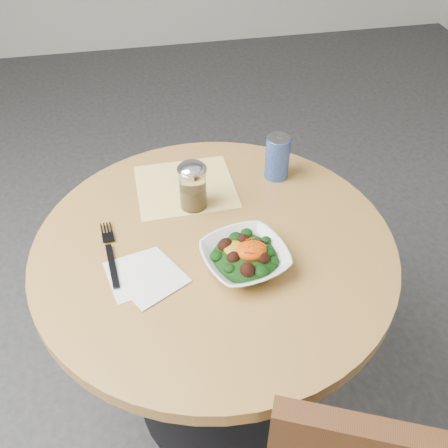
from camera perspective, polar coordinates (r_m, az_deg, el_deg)
name	(u,v)px	position (r m, az deg, el deg)	size (l,w,h in m)	color
ground	(217,395)	(1.84, -0.81, -18.93)	(6.00, 6.00, 0.00)	#2B2B2E
table	(215,294)	(1.38, -1.03, -7.96)	(0.90, 0.90, 0.75)	black
cloth_napkin	(185,187)	(1.41, -4.43, 4.29)	(0.27, 0.25, 0.00)	yellow
paper_napkins	(145,276)	(1.17, -9.07, -5.90)	(0.20, 0.19, 0.00)	white
salad_bowl	(245,257)	(1.17, 2.41, -3.81)	(0.24, 0.24, 0.07)	white
fork	(110,251)	(1.24, -12.90, -3.05)	(0.04, 0.23, 0.00)	black
spice_shaker	(193,186)	(1.30, -3.60, 4.35)	(0.08, 0.08, 0.14)	silver
beverage_can	(277,157)	(1.41, 6.13, 7.61)	(0.07, 0.07, 0.13)	navy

